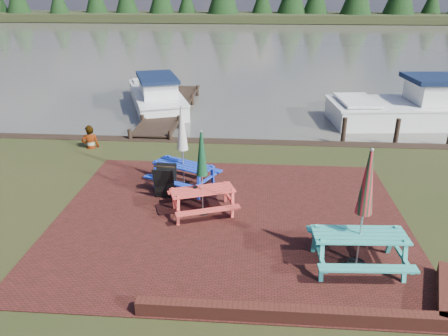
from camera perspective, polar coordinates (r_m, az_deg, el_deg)
The scene contains 12 objects.
ground at distance 10.52m, azimuth 0.41°, elevation -9.40°, with size 120.00×120.00×0.00m, color black.
paving at distance 11.37m, azimuth 0.76°, elevation -6.67°, with size 9.00×7.50×0.02m, color #381611.
brick_wall at distance 8.61m, azimuth 14.32°, elevation -17.49°, with size 6.21×1.79×0.30m.
water at distance 46.21m, azimuth 3.71°, elevation 15.98°, with size 120.00×60.00×0.02m, color #47453D.
picnic_table_teal at distance 9.56m, azimuth 17.44°, elevation -7.59°, with size 2.03×1.82×2.70m.
picnic_table_red at distance 11.30m, azimuth -2.85°, elevation -2.36°, with size 2.05×1.94×2.29m.
picnic_table_blue at distance 12.79m, azimuth -5.36°, elevation 0.98°, with size 2.29×2.19×2.47m.
chalkboard at distance 12.39m, azimuth -7.69°, elevation -1.77°, with size 0.60×0.59×0.95m.
jetty at distance 21.28m, azimuth -6.98°, elevation 7.80°, with size 1.76×9.08×1.00m.
boat_jetty at distance 22.48m, azimuth -8.78°, elevation 9.19°, with size 4.30×6.87×1.88m.
boat_near at distance 21.65m, azimuth 25.43°, elevation 7.03°, with size 8.77×3.78×2.31m.
person at distance 16.66m, azimuth -17.30°, elevation 5.29°, with size 0.63×0.41×1.72m, color gray.
Camera 1 is at (0.60, -8.86, 5.65)m, focal length 35.00 mm.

